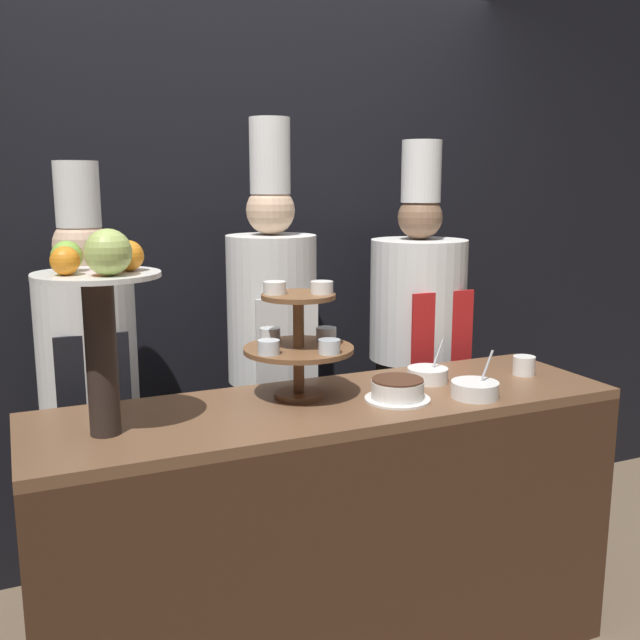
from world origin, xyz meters
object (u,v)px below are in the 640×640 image
Objects in this scene: chef_left at (89,383)px; chef_center_left at (272,345)px; tiered_stand at (299,337)px; serving_bowl_far at (428,375)px; cup_white at (524,365)px; chef_center_right at (417,340)px; serving_bowl_near at (475,389)px; fruit_pedestal at (100,296)px; cake_round at (397,390)px.

chef_left is 0.91× the size of chef_center_left.
serving_bowl_far is at bearing -2.08° from tiered_stand.
chef_center_right is at bearing 99.65° from cup_white.
tiered_stand reaches higher than serving_bowl_near.
serving_bowl_far is (1.12, 0.10, -0.37)m from fruit_pedestal.
tiered_stand is 1.80× the size of cake_round.
fruit_pedestal is 0.75m from chef_left.
tiered_stand is at bearing -39.67° from chef_left.
cake_round is 0.26m from serving_bowl_far.
chef_center_left is (0.71, -0.00, 0.08)m from chef_left.
serving_bowl_far is at bearing -117.81° from chef_center_right.
fruit_pedestal is 1.02m from chef_center_left.
serving_bowl_near is (-0.34, -0.16, -0.01)m from cup_white.
chef_center_right reaches higher than serving_bowl_far.
chef_left reaches higher than fruit_pedestal.
fruit_pedestal reaches higher than cup_white.
cake_round is at bearing -30.60° from tiered_stand.
fruit_pedestal is 7.17× the size of cup_white.
chef_center_right reaches higher than chef_left.
chef_center_right reaches higher than fruit_pedestal.
serving_bowl_far is at bearing 100.49° from serving_bowl_near.
fruit_pedestal is at bearing -174.88° from serving_bowl_far.
cup_white is 0.60m from chef_center_right.
cup_white is 0.04× the size of chef_center_right.
serving_bowl_near is 0.79m from chef_center_right.
chef_left is (0.02, 0.63, -0.41)m from fruit_pedestal.
serving_bowl_far is at bearing 35.34° from cake_round.
cake_round is at bearing 163.05° from serving_bowl_near.
chef_left is (-0.61, 0.51, -0.22)m from tiered_stand.
cup_white is at bearing -21.64° from chef_left.
chef_center_left is (-0.44, 0.75, 0.03)m from serving_bowl_near.
serving_bowl_near is at bearing -107.49° from chef_center_right.
fruit_pedestal is at bearing 173.91° from serving_bowl_near.
tiered_stand is at bearing 149.40° from cake_round.
cup_white is at bearing 1.53° from fruit_pedestal.
serving_bowl_far is (-0.38, 0.06, -0.01)m from cup_white.
chef_left is at bearing 158.36° from cup_white.
serving_bowl_far is (-0.04, 0.22, -0.00)m from serving_bowl_near.
chef_left reaches higher than cake_round.
serving_bowl_near is 1.37m from chef_left.
cup_white is 1.59m from chef_left.
cake_round is (0.91, -0.05, -0.36)m from fruit_pedestal.
serving_bowl_far is 0.08× the size of chef_center_right.
chef_center_left is at bearing 126.87° from serving_bowl_far.
cake_round is 0.59m from cup_white.
fruit_pedestal is at bearing -178.47° from cup_white.
tiered_stand is at bearing 10.60° from fruit_pedestal.
cake_round is 1.41× the size of serving_bowl_far.
chef_center_left is (0.72, 0.63, -0.34)m from fruit_pedestal.
chef_center_left reaches higher than chef_center_right.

